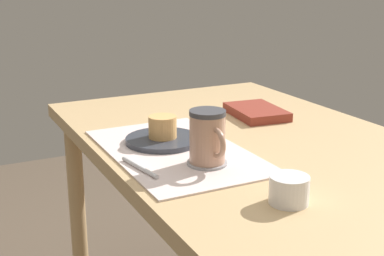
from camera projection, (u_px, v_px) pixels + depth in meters
name	position (u px, v px, depth m)	size (l,w,h in m)	color
dining_table	(259.00, 177.00, 1.27)	(1.20, 0.72, 0.74)	tan
placemat	(176.00, 151.00, 1.19)	(0.46, 0.28, 0.00)	silver
pastry_plate	(163.00, 140.00, 1.24)	(0.17, 0.17, 0.01)	#333842
pastry	(163.00, 127.00, 1.23)	(0.07, 0.07, 0.05)	#E0A860
coffee_coaster	(207.00, 163.00, 1.10)	(0.08, 0.08, 0.01)	#99999E
coffee_mug	(208.00, 137.00, 1.08)	(0.11, 0.07, 0.11)	tan
teaspoon	(140.00, 167.00, 1.07)	(0.01, 0.01, 0.13)	silver
sugar_bowl	(289.00, 190.00, 0.92)	(0.07, 0.07, 0.05)	white
small_book	(256.00, 112.00, 1.47)	(0.18, 0.12, 0.02)	maroon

